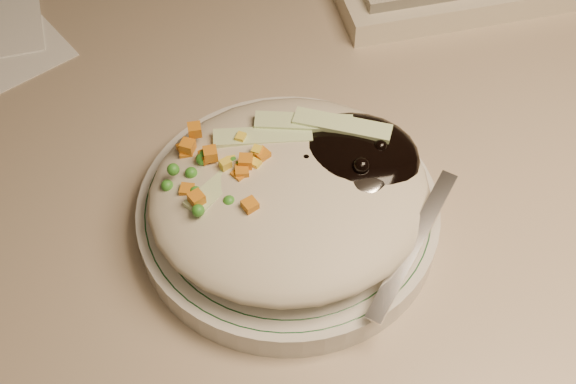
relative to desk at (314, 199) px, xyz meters
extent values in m
cube|color=gray|center=(0.00, 0.00, 0.18)|extent=(1.40, 0.70, 0.04)
cylinder|color=beige|center=(-0.06, -0.16, 0.21)|extent=(0.21, 0.21, 0.02)
torus|color=#144723|center=(-0.06, -0.16, 0.22)|extent=(0.20, 0.20, 0.00)
torus|color=#144723|center=(-0.06, -0.16, 0.22)|extent=(0.18, 0.18, 0.00)
ellipsoid|color=#B6AC93|center=(-0.06, -0.17, 0.24)|extent=(0.19, 0.18, 0.04)
ellipsoid|color=black|center=(-0.02, -0.15, 0.25)|extent=(0.10, 0.09, 0.03)
ellipsoid|color=orange|center=(-0.11, -0.15, 0.24)|extent=(0.08, 0.08, 0.02)
sphere|color=black|center=(-0.05, -0.16, 0.25)|extent=(0.01, 0.01, 0.01)
sphere|color=black|center=(-0.02, -0.15, 0.25)|extent=(0.01, 0.01, 0.01)
sphere|color=black|center=(0.00, -0.16, 0.26)|extent=(0.01, 0.01, 0.01)
sphere|color=black|center=(-0.01, -0.14, 0.25)|extent=(0.01, 0.01, 0.01)
sphere|color=black|center=(-0.02, -0.17, 0.26)|extent=(0.01, 0.01, 0.01)
sphere|color=black|center=(-0.02, -0.16, 0.25)|extent=(0.01, 0.01, 0.01)
sphere|color=black|center=(-0.01, -0.14, 0.25)|extent=(0.01, 0.01, 0.01)
cube|color=orange|center=(-0.11, -0.14, 0.26)|extent=(0.01, 0.01, 0.01)
cube|color=orange|center=(-0.10, -0.16, 0.25)|extent=(0.01, 0.01, 0.01)
cube|color=orange|center=(-0.13, -0.13, 0.26)|extent=(0.01, 0.01, 0.01)
cube|color=orange|center=(-0.09, -0.15, 0.26)|extent=(0.01, 0.01, 0.01)
cube|color=orange|center=(-0.09, -0.16, 0.26)|extent=(0.01, 0.01, 0.01)
cube|color=orange|center=(-0.13, -0.12, 0.25)|extent=(0.01, 0.01, 0.01)
cube|color=orange|center=(-0.12, -0.14, 0.26)|extent=(0.01, 0.01, 0.01)
cube|color=orange|center=(-0.10, -0.16, 0.26)|extent=(0.01, 0.01, 0.01)
cube|color=orange|center=(-0.08, -0.15, 0.26)|extent=(0.01, 0.01, 0.01)
cube|color=orange|center=(-0.12, -0.12, 0.26)|extent=(0.01, 0.01, 0.01)
cube|color=orange|center=(-0.13, -0.18, 0.26)|extent=(0.01, 0.01, 0.01)
cube|color=orange|center=(-0.09, -0.19, 0.26)|extent=(0.01, 0.01, 0.01)
cube|color=orange|center=(-0.13, -0.16, 0.25)|extent=(0.01, 0.01, 0.01)
cube|color=orange|center=(-0.13, -0.13, 0.25)|extent=(0.01, 0.01, 0.01)
sphere|color=#388C28|center=(-0.10, -0.15, 0.25)|extent=(0.01, 0.01, 0.01)
sphere|color=#388C28|center=(-0.13, -0.18, 0.26)|extent=(0.01, 0.01, 0.01)
sphere|color=#388C28|center=(-0.13, -0.15, 0.26)|extent=(0.01, 0.01, 0.01)
sphere|color=#388C28|center=(-0.14, -0.15, 0.26)|extent=(0.01, 0.01, 0.01)
sphere|color=#388C28|center=(-0.10, -0.15, 0.25)|extent=(0.01, 0.01, 0.01)
sphere|color=#388C28|center=(-0.09, -0.18, 0.25)|extent=(0.01, 0.01, 0.01)
sphere|color=#388C28|center=(-0.11, -0.15, 0.25)|extent=(0.01, 0.01, 0.01)
sphere|color=#388C28|center=(-0.12, -0.17, 0.25)|extent=(0.01, 0.01, 0.01)
sphere|color=#388C28|center=(-0.14, -0.15, 0.25)|extent=(0.01, 0.01, 0.01)
sphere|color=#388C28|center=(-0.12, -0.14, 0.26)|extent=(0.01, 0.01, 0.01)
sphere|color=#388C28|center=(-0.12, -0.14, 0.26)|extent=(0.01, 0.01, 0.01)
sphere|color=#388C28|center=(-0.13, -0.17, 0.25)|extent=(0.01, 0.01, 0.01)
sphere|color=#388C28|center=(-0.11, -0.18, 0.26)|extent=(0.01, 0.01, 0.01)
sphere|color=#388C28|center=(-0.07, -0.13, 0.25)|extent=(0.01, 0.01, 0.01)
cube|color=yellow|center=(-0.10, -0.15, 0.25)|extent=(0.01, 0.01, 0.01)
cube|color=yellow|center=(-0.08, -0.15, 0.26)|extent=(0.01, 0.01, 0.01)
cube|color=yellow|center=(-0.11, -0.14, 0.25)|extent=(0.01, 0.01, 0.01)
cube|color=yellow|center=(-0.10, -0.15, 0.26)|extent=(0.01, 0.01, 0.01)
cube|color=yellow|center=(-0.11, -0.16, 0.25)|extent=(0.01, 0.01, 0.01)
cube|color=yellow|center=(-0.08, -0.15, 0.26)|extent=(0.01, 0.01, 0.01)
cube|color=yellow|center=(-0.09, -0.13, 0.26)|extent=(0.01, 0.01, 0.01)
cube|color=yellow|center=(-0.10, -0.16, 0.25)|extent=(0.01, 0.01, 0.01)
cube|color=#B2D18C|center=(-0.07, -0.13, 0.26)|extent=(0.07, 0.03, 0.00)
cube|color=#B2D18C|center=(-0.04, -0.12, 0.26)|extent=(0.07, 0.03, 0.00)
cube|color=#B2D18C|center=(-0.10, -0.16, 0.26)|extent=(0.06, 0.05, 0.00)
cube|color=#B2D18C|center=(-0.02, -0.13, 0.26)|extent=(0.07, 0.04, 0.00)
cube|color=#B2D18C|center=(-0.06, -0.17, 0.25)|extent=(0.07, 0.02, 0.00)
ellipsoid|color=silver|center=(-0.02, -0.18, 0.25)|extent=(0.06, 0.06, 0.01)
cube|color=silver|center=(0.00, -0.23, 0.24)|extent=(0.08, 0.09, 0.03)
camera|label=1|loc=(-0.14, -0.49, 0.67)|focal=50.00mm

